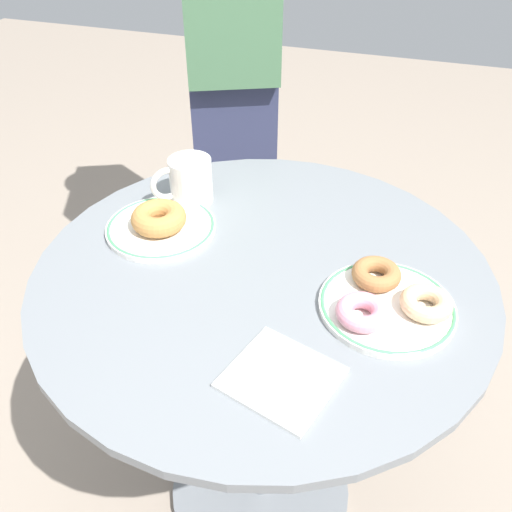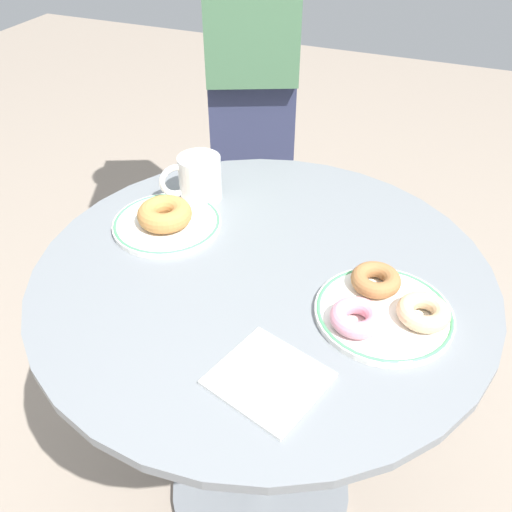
{
  "view_description": "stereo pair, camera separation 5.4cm",
  "coord_description": "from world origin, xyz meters",
  "views": [
    {
      "loc": [
        0.21,
        -0.69,
        1.33
      ],
      "look_at": [
        -0.01,
        -0.01,
        0.77
      ],
      "focal_mm": 38.11,
      "sensor_mm": 36.0,
      "label": 1
    },
    {
      "loc": [
        0.26,
        -0.67,
        1.33
      ],
      "look_at": [
        -0.01,
        -0.01,
        0.77
      ],
      "focal_mm": 38.11,
      "sensor_mm": 36.0,
      "label": 2
    }
  ],
  "objects": [
    {
      "name": "plate_left",
      "position": [
        -0.22,
        0.05,
        0.74
      ],
      "size": [
        0.21,
        0.21,
        0.01
      ],
      "color": "white",
      "rests_on": "cafe_table"
    },
    {
      "name": "paper_napkin",
      "position": [
        0.1,
        -0.22,
        0.74
      ],
      "size": [
        0.17,
        0.17,
        0.01
      ],
      "primitive_type": "cube",
      "rotation": [
        0.0,
        0.0,
        -0.3
      ],
      "color": "white",
      "rests_on": "cafe_table"
    },
    {
      "name": "donut_cinnamon",
      "position": [
        0.19,
        0.01,
        0.76
      ],
      "size": [
        0.11,
        0.11,
        0.03
      ],
      "primitive_type": "torus",
      "rotation": [
        0.0,
        0.0,
        2.39
      ],
      "color": "#A36B3D",
      "rests_on": "plate_right"
    },
    {
      "name": "person_figure",
      "position": [
        -0.31,
        0.69,
        0.78
      ],
      "size": [
        0.38,
        0.48,
        1.6
      ],
      "color": "#2D3351",
      "rests_on": "ground"
    },
    {
      "name": "cafe_table",
      "position": [
        0.0,
        0.0,
        0.49
      ],
      "size": [
        0.79,
        0.79,
        0.73
      ],
      "color": "slate",
      "rests_on": "ground"
    },
    {
      "name": "ground_plane",
      "position": [
        0.0,
        0.0,
        -0.01
      ],
      "size": [
        7.0,
        7.0,
        0.02
      ],
      "primitive_type": "cube",
      "color": "gray"
    },
    {
      "name": "donut_glazed",
      "position": [
        0.27,
        -0.03,
        0.76
      ],
      "size": [
        0.11,
        0.11,
        0.03
      ],
      "primitive_type": "torus",
      "rotation": [
        0.0,
        0.0,
        2.02
      ],
      "color": "#E0B789",
      "rests_on": "plate_right"
    },
    {
      "name": "plate_right",
      "position": [
        0.22,
        -0.04,
        0.74
      ],
      "size": [
        0.21,
        0.21,
        0.01
      ],
      "color": "white",
      "rests_on": "cafe_table"
    },
    {
      "name": "coffee_mug",
      "position": [
        -0.2,
        0.16,
        0.78
      ],
      "size": [
        0.11,
        0.11,
        0.09
      ],
      "color": "white",
      "rests_on": "cafe_table"
    },
    {
      "name": "donut_pink_frosted",
      "position": [
        0.18,
        -0.08,
        0.76
      ],
      "size": [
        0.11,
        0.11,
        0.03
      ],
      "primitive_type": "torus",
      "rotation": [
        0.0,
        0.0,
        0.65
      ],
      "color": "pink",
      "rests_on": "plate_right"
    },
    {
      "name": "donut_old_fashioned",
      "position": [
        -0.21,
        0.05,
        0.76
      ],
      "size": [
        0.13,
        0.13,
        0.04
      ],
      "primitive_type": "torus",
      "rotation": [
        0.0,
        0.0,
        5.97
      ],
      "color": "#BC7F42",
      "rests_on": "plate_left"
    }
  ]
}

